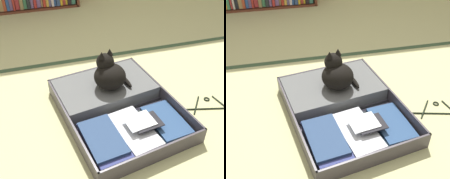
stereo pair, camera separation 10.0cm
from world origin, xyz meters
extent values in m
plane|color=#C1BF84|center=(0.00, 0.00, 0.00)|extent=(10.00, 10.00, 0.00)
cube|color=#364F33|center=(0.00, 0.94, 0.00)|extent=(4.80, 0.05, 0.00)
cube|color=brown|center=(-0.54, 2.25, 0.01)|extent=(1.58, 0.27, 0.02)
cube|color=#3F393F|center=(0.18, -0.02, 0.01)|extent=(0.75, 0.55, 0.01)
cube|color=#3F393F|center=(0.21, -0.23, 0.06)|extent=(0.67, 0.13, 0.11)
cube|color=#3F393F|center=(-0.15, -0.08, 0.06)|extent=(0.09, 0.43, 0.11)
cube|color=#3F393F|center=(0.51, 0.03, 0.06)|extent=(0.09, 0.43, 0.11)
cube|color=#4E4A5E|center=(0.18, -0.02, 0.02)|extent=(0.72, 0.52, 0.01)
cube|color=#3F393F|center=(0.10, 0.40, 0.01)|extent=(0.75, 0.55, 0.01)
cube|color=#3F393F|center=(0.07, 0.61, 0.06)|extent=(0.67, 0.13, 0.11)
cube|color=#3F393F|center=(-0.23, 0.35, 0.06)|extent=(0.09, 0.43, 0.11)
cube|color=#3F393F|center=(0.43, 0.46, 0.06)|extent=(0.09, 0.43, 0.11)
cube|color=#4E4A5E|center=(0.10, 0.40, 0.02)|extent=(0.72, 0.52, 0.01)
cylinder|color=black|center=(0.14, 0.19, 0.02)|extent=(0.65, 0.13, 0.02)
cube|color=#1F2930|center=(-0.03, -0.07, 0.03)|extent=(0.24, 0.34, 0.02)
cube|color=#271D2C|center=(-0.03, -0.07, 0.05)|extent=(0.25, 0.36, 0.02)
cube|color=navy|center=(-0.03, -0.06, 0.07)|extent=(0.25, 0.39, 0.02)
cube|color=navy|center=(-0.03, -0.05, 0.09)|extent=(0.24, 0.35, 0.02)
cube|color=slate|center=(0.17, -0.02, 0.03)|extent=(0.27, 0.40, 0.01)
cube|color=#18232D|center=(0.18, -0.02, 0.04)|extent=(0.26, 0.36, 0.01)
cube|color=silver|center=(0.17, -0.02, 0.06)|extent=(0.26, 0.39, 0.02)
cube|color=black|center=(0.38, 0.01, 0.03)|extent=(0.26, 0.37, 0.01)
cube|color=#2E4C79|center=(0.39, 0.01, 0.05)|extent=(0.23, 0.34, 0.02)
cube|color=white|center=(0.21, 0.00, 0.10)|extent=(0.19, 0.16, 0.01)
cube|color=black|center=(0.25, -0.01, 0.10)|extent=(0.19, 0.16, 0.01)
cube|color=#5C5E5E|center=(0.10, 0.40, 0.06)|extent=(0.71, 0.51, 0.10)
torus|color=white|center=(0.06, 0.43, 0.11)|extent=(0.10, 0.10, 0.01)
cylinder|color=black|center=(-0.12, 0.57, 0.06)|extent=(0.02, 0.02, 0.10)
cylinder|color=black|center=(0.25, 0.63, 0.06)|extent=(0.02, 0.02, 0.10)
cube|color=green|center=(0.06, -0.25, 0.04)|extent=(0.04, 0.01, 0.02)
cube|color=silver|center=(0.29, -0.21, 0.09)|extent=(0.03, 0.01, 0.02)
cube|color=yellow|center=(0.39, -0.20, 0.06)|extent=(0.04, 0.01, 0.03)
ellipsoid|color=black|center=(0.13, 0.36, 0.20)|extent=(0.28, 0.28, 0.17)
ellipsoid|color=black|center=(0.11, 0.42, 0.16)|extent=(0.17, 0.13, 0.09)
sphere|color=black|center=(0.11, 0.41, 0.28)|extent=(0.12, 0.12, 0.12)
cone|color=black|center=(0.14, 0.41, 0.35)|extent=(0.05, 0.05, 0.05)
cone|color=black|center=(0.08, 0.39, 0.35)|extent=(0.05, 0.05, 0.05)
sphere|color=#DACB45|center=(0.11, 0.46, 0.29)|extent=(0.02, 0.02, 0.02)
sphere|color=#DACB45|center=(0.07, 0.44, 0.29)|extent=(0.02, 0.02, 0.02)
ellipsoid|color=black|center=(0.25, 0.37, 0.13)|extent=(0.06, 0.16, 0.03)
cylinder|color=black|center=(0.76, 0.07, 0.01)|extent=(0.35, 0.10, 0.01)
cylinder|color=black|center=(0.68, 0.13, 0.00)|extent=(0.13, 0.16, 0.01)
torus|color=black|center=(0.78, 0.16, 0.01)|extent=(0.05, 0.05, 0.01)
camera|label=1|loc=(-0.29, -1.11, 1.27)|focal=45.33mm
camera|label=2|loc=(-0.20, -1.14, 1.27)|focal=45.33mm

